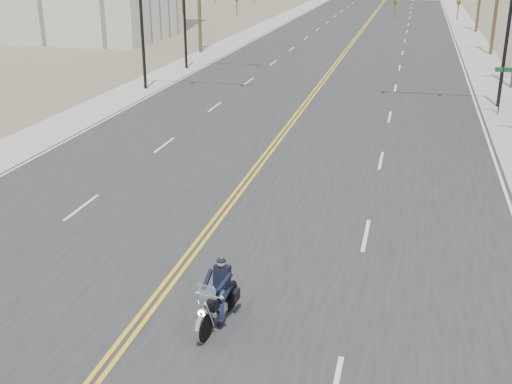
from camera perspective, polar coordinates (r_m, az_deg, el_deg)
The scene contains 8 objects.
road at distance 77.70m, azimuth 9.49°, elevation 14.12°, with size 20.00×200.00×0.01m, color #303033.
sidewalk_left at distance 79.42m, azimuth 0.94°, elevation 14.52°, with size 3.00×200.00×0.01m, color #A5A5A0.
sidewalk_right at distance 77.66m, azimuth 18.20°, elevation 13.39°, with size 3.00×200.00×0.01m, color #A5A5A0.
traffic_mast_left at distance 41.93m, azimuth -7.55°, elevation 15.57°, with size 7.10×0.26×7.00m.
traffic_mast_right at distance 39.27m, azimuth 18.59°, elevation 14.37°, with size 7.10×0.26×7.00m.
traffic_mast_far at distance 49.57m, azimuth -4.51°, elevation 16.38°, with size 6.10×0.26×7.00m.
street_sign at distance 37.91m, azimuth 21.02°, elevation 9.07°, with size 0.90×0.06×2.62m.
motorcyclist at distance 15.62m, azimuth -3.48°, elevation -9.06°, with size 0.91×2.13×1.67m, color black, non-canonical shape.
Camera 1 is at (6.02, -6.99, 8.58)m, focal length 45.00 mm.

